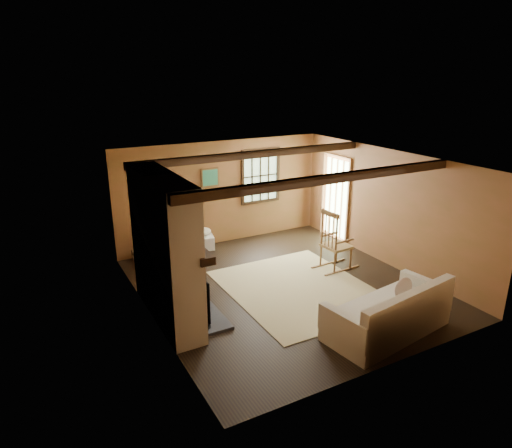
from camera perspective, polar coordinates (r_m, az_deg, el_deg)
ground at (r=8.72m, az=3.49°, el=-7.84°), size 5.50×5.50×0.00m
room_envelope at (r=8.45m, az=4.06°, el=3.15°), size 5.02×5.52×2.44m
fireplace at (r=7.42m, az=-11.14°, el=-3.75°), size 1.02×2.30×2.40m
rug at (r=8.67m, az=5.33°, el=-8.04°), size 2.50×3.00×0.01m
rocking_chair at (r=9.41m, az=9.81°, el=-2.51°), size 0.94×0.55×1.26m
sofa at (r=7.45m, az=16.43°, el=-10.96°), size 2.18×1.20×0.84m
firewood_pile at (r=10.20m, az=-13.36°, el=-3.51°), size 0.69×0.12×0.25m
laundry_basket at (r=10.50m, az=-6.70°, el=-2.31°), size 0.57×0.48×0.30m
basket_pillow at (r=10.42m, az=-6.75°, el=-1.00°), size 0.48×0.42×0.21m
armchair at (r=9.71m, az=-11.69°, el=-3.05°), size 1.09×1.09×0.71m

